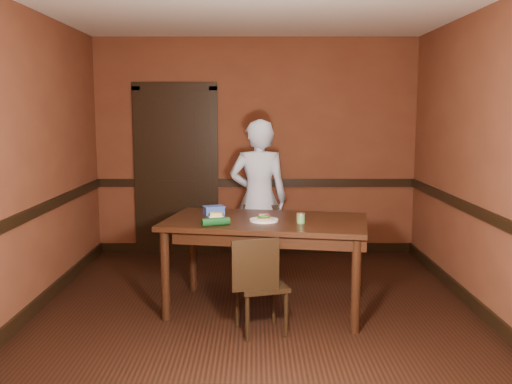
{
  "coord_description": "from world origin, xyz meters",
  "views": [
    {
      "loc": [
        -0.01,
        -4.9,
        1.79
      ],
      "look_at": [
        0.0,
        0.35,
        1.05
      ],
      "focal_mm": 40.0,
      "sensor_mm": 36.0,
      "label": 1
    }
  ],
  "objects_px": {
    "chair_far": "(262,245)",
    "chair_near": "(261,284)",
    "dining_table": "(266,265)",
    "cheese_saucer": "(216,216)",
    "person": "(259,199)",
    "sandwich_plate": "(264,219)",
    "food_tub": "(214,210)",
    "sauce_jar": "(301,218)"
  },
  "relations": [
    {
      "from": "dining_table",
      "to": "chair_near",
      "type": "bearing_deg",
      "value": -84.63
    },
    {
      "from": "dining_table",
      "to": "cheese_saucer",
      "type": "height_order",
      "value": "cheese_saucer"
    },
    {
      "from": "dining_table",
      "to": "sandwich_plate",
      "type": "height_order",
      "value": "sandwich_plate"
    },
    {
      "from": "chair_near",
      "to": "sandwich_plate",
      "type": "distance_m",
      "value": 0.65
    },
    {
      "from": "dining_table",
      "to": "chair_far",
      "type": "bearing_deg",
      "value": 101.84
    },
    {
      "from": "sauce_jar",
      "to": "food_tub",
      "type": "xyz_separation_m",
      "value": [
        -0.79,
        0.42,
        -0.0
      ]
    },
    {
      "from": "food_tub",
      "to": "chair_near",
      "type": "bearing_deg",
      "value": -83.03
    },
    {
      "from": "sandwich_plate",
      "to": "food_tub",
      "type": "xyz_separation_m",
      "value": [
        -0.47,
        0.33,
        0.02
      ]
    },
    {
      "from": "person",
      "to": "sauce_jar",
      "type": "bearing_deg",
      "value": 107.12
    },
    {
      "from": "cheese_saucer",
      "to": "food_tub",
      "type": "height_order",
      "value": "food_tub"
    },
    {
      "from": "chair_near",
      "to": "cheese_saucer",
      "type": "bearing_deg",
      "value": -73.9
    },
    {
      "from": "sandwich_plate",
      "to": "person",
      "type": "bearing_deg",
      "value": 92.0
    },
    {
      "from": "dining_table",
      "to": "cheese_saucer",
      "type": "xyz_separation_m",
      "value": [
        -0.45,
        0.09,
        0.44
      ]
    },
    {
      "from": "cheese_saucer",
      "to": "sandwich_plate",
      "type": "bearing_deg",
      "value": -21.68
    },
    {
      "from": "chair_far",
      "to": "chair_near",
      "type": "relative_size",
      "value": 0.98
    },
    {
      "from": "chair_far",
      "to": "food_tub",
      "type": "distance_m",
      "value": 0.88
    },
    {
      "from": "chair_near",
      "to": "person",
      "type": "height_order",
      "value": "person"
    },
    {
      "from": "chair_near",
      "to": "sandwich_plate",
      "type": "relative_size",
      "value": 3.21
    },
    {
      "from": "chair_far",
      "to": "sandwich_plate",
      "type": "bearing_deg",
      "value": -84.51
    },
    {
      "from": "chair_near",
      "to": "cheese_saucer",
      "type": "height_order",
      "value": "cheese_saucer"
    },
    {
      "from": "person",
      "to": "sandwich_plate",
      "type": "distance_m",
      "value": 1.15
    },
    {
      "from": "chair_far",
      "to": "food_tub",
      "type": "relative_size",
      "value": 3.57
    },
    {
      "from": "person",
      "to": "cheese_saucer",
      "type": "relative_size",
      "value": 11.71
    },
    {
      "from": "sandwich_plate",
      "to": "cheese_saucer",
      "type": "bearing_deg",
      "value": 158.32
    },
    {
      "from": "dining_table",
      "to": "chair_near",
      "type": "height_order",
      "value": "dining_table"
    },
    {
      "from": "sauce_jar",
      "to": "cheese_saucer",
      "type": "height_order",
      "value": "sauce_jar"
    },
    {
      "from": "dining_table",
      "to": "sandwich_plate",
      "type": "distance_m",
      "value": 0.44
    },
    {
      "from": "dining_table",
      "to": "person",
      "type": "distance_m",
      "value": 1.16
    },
    {
      "from": "chair_far",
      "to": "person",
      "type": "xyz_separation_m",
      "value": [
        -0.04,
        0.23,
        0.46
      ]
    },
    {
      "from": "dining_table",
      "to": "chair_far",
      "type": "distance_m",
      "value": 0.84
    },
    {
      "from": "person",
      "to": "sauce_jar",
      "type": "distance_m",
      "value": 1.28
    },
    {
      "from": "dining_table",
      "to": "person",
      "type": "xyz_separation_m",
      "value": [
        -0.06,
        1.07,
        0.44
      ]
    },
    {
      "from": "dining_table",
      "to": "sandwich_plate",
      "type": "relative_size",
      "value": 7.02
    },
    {
      "from": "sauce_jar",
      "to": "cheese_saucer",
      "type": "bearing_deg",
      "value": 161.04
    },
    {
      "from": "sandwich_plate",
      "to": "chair_near",
      "type": "bearing_deg",
      "value": -93.47
    },
    {
      "from": "food_tub",
      "to": "chair_far",
      "type": "bearing_deg",
      "value": 30.15
    },
    {
      "from": "sandwich_plate",
      "to": "dining_table",
      "type": "bearing_deg",
      "value": 76.13
    },
    {
      "from": "person",
      "to": "dining_table",
      "type": "bearing_deg",
      "value": 94.01
    },
    {
      "from": "chair_near",
      "to": "food_tub",
      "type": "height_order",
      "value": "food_tub"
    },
    {
      "from": "sandwich_plate",
      "to": "sauce_jar",
      "type": "relative_size",
      "value": 2.92
    },
    {
      "from": "chair_far",
      "to": "chair_near",
      "type": "distance_m",
      "value": 1.39
    },
    {
      "from": "person",
      "to": "food_tub",
      "type": "bearing_deg",
      "value": 63.25
    }
  ]
}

